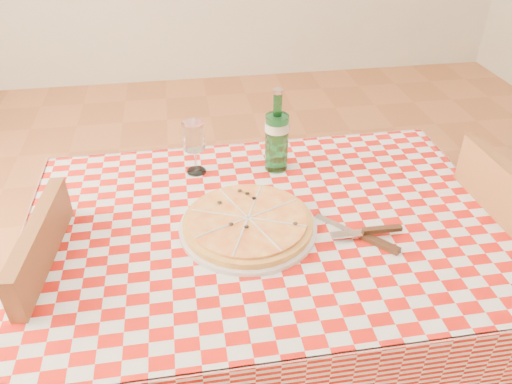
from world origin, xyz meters
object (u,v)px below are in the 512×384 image
water_bottle (277,130)px  chair_near (506,274)px  dining_table (266,249)px  chair_far (32,332)px  wine_glass (195,148)px  pizza_plate (248,222)px

water_bottle → chair_near: bearing=-27.7°
dining_table → chair_far: size_ratio=1.37×
water_bottle → dining_table: bearing=-106.2°
dining_table → wine_glass: bearing=120.8°
chair_far → chair_near: bearing=-174.7°
chair_far → wine_glass: size_ratio=5.10×
water_bottle → pizza_plate: bearing=-114.4°
chair_near → pizza_plate: 0.84m
chair_far → water_bottle: 0.90m
water_bottle → chair_far: bearing=-156.0°
dining_table → chair_near: 0.75m
water_bottle → wine_glass: 0.26m
chair_near → water_bottle: water_bottle is taller
chair_near → chair_far: chair_near is taller
pizza_plate → water_bottle: 0.34m
chair_far → dining_table: bearing=-169.0°
chair_near → water_bottle: (-0.66, 0.35, 0.37)m
pizza_plate → wine_glass: bearing=110.6°
dining_table → water_bottle: bearing=73.8°
dining_table → chair_near: (0.74, -0.07, -0.14)m
dining_table → chair_far: (-0.66, -0.06, -0.16)m
chair_near → pizza_plate: size_ratio=2.47×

